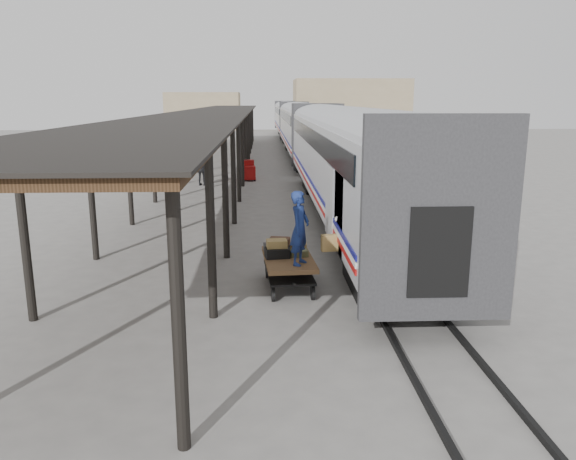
{
  "coord_description": "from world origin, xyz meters",
  "views": [
    {
      "loc": [
        -0.17,
        -14.25,
        4.92
      ],
      "look_at": [
        0.44,
        -0.48,
        1.7
      ],
      "focal_mm": 35.0,
      "sensor_mm": 36.0,
      "label": 1
    }
  ],
  "objects_px": {
    "baggage_cart": "(289,265)",
    "pedestrian": "(202,169)",
    "porter": "(300,228)",
    "luggage_tug": "(248,171)"
  },
  "relations": [
    {
      "from": "baggage_cart",
      "to": "pedestrian",
      "type": "bearing_deg",
      "value": 98.88
    },
    {
      "from": "baggage_cart",
      "to": "pedestrian",
      "type": "relative_size",
      "value": 1.33
    },
    {
      "from": "pedestrian",
      "to": "porter",
      "type": "bearing_deg",
      "value": 113.62
    },
    {
      "from": "luggage_tug",
      "to": "porter",
      "type": "bearing_deg",
      "value": -90.62
    },
    {
      "from": "baggage_cart",
      "to": "luggage_tug",
      "type": "height_order",
      "value": "luggage_tug"
    },
    {
      "from": "baggage_cart",
      "to": "luggage_tug",
      "type": "bearing_deg",
      "value": 90.48
    },
    {
      "from": "baggage_cart",
      "to": "luggage_tug",
      "type": "xyz_separation_m",
      "value": [
        -1.59,
        20.66,
        -0.09
      ]
    },
    {
      "from": "baggage_cart",
      "to": "pedestrian",
      "type": "distance_m",
      "value": 18.96
    },
    {
      "from": "porter",
      "to": "pedestrian",
      "type": "relative_size",
      "value": 1.0
    },
    {
      "from": "porter",
      "to": "pedestrian",
      "type": "distance_m",
      "value": 19.67
    }
  ]
}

